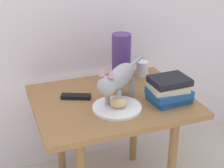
{
  "coord_description": "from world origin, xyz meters",
  "views": [
    {
      "loc": [
        -0.53,
        -1.42,
        1.38
      ],
      "look_at": [
        0.0,
        0.0,
        0.68
      ],
      "focal_mm": 53.74,
      "sensor_mm": 36.0,
      "label": 1
    }
  ],
  "objects_px": {
    "cat": "(118,79)",
    "candle_jar": "(142,69)",
    "side_table": "(112,113)",
    "tv_remote": "(76,97)",
    "bread_roll": "(118,103)",
    "plate": "(117,108)",
    "green_vase": "(121,58)",
    "book_stack": "(169,90)"
  },
  "relations": [
    {
      "from": "plate",
      "to": "book_stack",
      "type": "height_order",
      "value": "book_stack"
    },
    {
      "from": "candle_jar",
      "to": "green_vase",
      "type": "bearing_deg",
      "value": -170.75
    },
    {
      "from": "green_vase",
      "to": "candle_jar",
      "type": "relative_size",
      "value": 3.19
    },
    {
      "from": "side_table",
      "to": "cat",
      "type": "distance_m",
      "value": 0.23
    },
    {
      "from": "book_stack",
      "to": "tv_remote",
      "type": "distance_m",
      "value": 0.47
    },
    {
      "from": "cat",
      "to": "tv_remote",
      "type": "height_order",
      "value": "cat"
    },
    {
      "from": "book_stack",
      "to": "plate",
      "type": "bearing_deg",
      "value": 176.65
    },
    {
      "from": "bread_roll",
      "to": "tv_remote",
      "type": "bearing_deg",
      "value": 129.71
    },
    {
      "from": "plate",
      "to": "green_vase",
      "type": "relative_size",
      "value": 0.87
    },
    {
      "from": "cat",
      "to": "tv_remote",
      "type": "bearing_deg",
      "value": 144.55
    },
    {
      "from": "candle_jar",
      "to": "tv_remote",
      "type": "xyz_separation_m",
      "value": [
        -0.44,
        -0.15,
        -0.03
      ]
    },
    {
      "from": "bread_roll",
      "to": "book_stack",
      "type": "height_order",
      "value": "book_stack"
    },
    {
      "from": "book_stack",
      "to": "candle_jar",
      "type": "distance_m",
      "value": 0.35
    },
    {
      "from": "book_stack",
      "to": "candle_jar",
      "type": "relative_size",
      "value": 2.48
    },
    {
      "from": "tv_remote",
      "to": "green_vase",
      "type": "bearing_deg",
      "value": 47.22
    },
    {
      "from": "green_vase",
      "to": "plate",
      "type": "bearing_deg",
      "value": -115.08
    },
    {
      "from": "side_table",
      "to": "candle_jar",
      "type": "bearing_deg",
      "value": 38.89
    },
    {
      "from": "bread_roll",
      "to": "side_table",
      "type": "bearing_deg",
      "value": 83.1
    },
    {
      "from": "plate",
      "to": "tv_remote",
      "type": "relative_size",
      "value": 1.57
    },
    {
      "from": "plate",
      "to": "book_stack",
      "type": "xyz_separation_m",
      "value": [
        0.27,
        -0.02,
        0.06
      ]
    },
    {
      "from": "book_stack",
      "to": "cat",
      "type": "bearing_deg",
      "value": 164.71
    },
    {
      "from": "green_vase",
      "to": "candle_jar",
      "type": "xyz_separation_m",
      "value": [
        0.14,
        0.02,
        -0.1
      ]
    },
    {
      "from": "side_table",
      "to": "tv_remote",
      "type": "height_order",
      "value": "tv_remote"
    },
    {
      "from": "side_table",
      "to": "cat",
      "type": "xyz_separation_m",
      "value": [
        0.01,
        -0.06,
        0.22
      ]
    },
    {
      "from": "plate",
      "to": "bread_roll",
      "type": "relative_size",
      "value": 2.95
    },
    {
      "from": "tv_remote",
      "to": "book_stack",
      "type": "bearing_deg",
      "value": -1.18
    },
    {
      "from": "cat",
      "to": "plate",
      "type": "bearing_deg",
      "value": -115.6
    },
    {
      "from": "plate",
      "to": "cat",
      "type": "distance_m",
      "value": 0.14
    },
    {
      "from": "bread_roll",
      "to": "cat",
      "type": "height_order",
      "value": "cat"
    },
    {
      "from": "cat",
      "to": "candle_jar",
      "type": "height_order",
      "value": "cat"
    },
    {
      "from": "bread_roll",
      "to": "book_stack",
      "type": "bearing_deg",
      "value": -1.22
    },
    {
      "from": "cat",
      "to": "green_vase",
      "type": "relative_size",
      "value": 1.34
    },
    {
      "from": "bread_roll",
      "to": "tv_remote",
      "type": "height_order",
      "value": "bread_roll"
    },
    {
      "from": "side_table",
      "to": "book_stack",
      "type": "xyz_separation_m",
      "value": [
        0.25,
        -0.13,
        0.15
      ]
    },
    {
      "from": "plate",
      "to": "candle_jar",
      "type": "xyz_separation_m",
      "value": [
        0.29,
        0.33,
        0.03
      ]
    },
    {
      "from": "candle_jar",
      "to": "side_table",
      "type": "bearing_deg",
      "value": -141.11
    },
    {
      "from": "bread_roll",
      "to": "cat",
      "type": "bearing_deg",
      "value": 69.8
    },
    {
      "from": "side_table",
      "to": "bread_roll",
      "type": "bearing_deg",
      "value": -96.9
    },
    {
      "from": "bread_roll",
      "to": "candle_jar",
      "type": "bearing_deg",
      "value": 50.1
    },
    {
      "from": "side_table",
      "to": "tv_remote",
      "type": "distance_m",
      "value": 0.21
    },
    {
      "from": "side_table",
      "to": "bread_roll",
      "type": "relative_size",
      "value": 9.84
    },
    {
      "from": "green_vase",
      "to": "tv_remote",
      "type": "bearing_deg",
      "value": -156.26
    }
  ]
}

